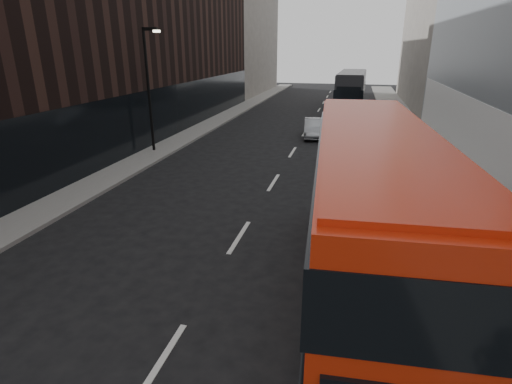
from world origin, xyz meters
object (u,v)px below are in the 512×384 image
Objects in this scene: red_bus at (369,210)px; car_a at (353,165)px; grey_bus at (351,89)px; street_lamp at (149,82)px; car_b at (314,128)px; car_c at (364,113)px.

car_a is at bearing 88.37° from red_bus.
street_lamp is at bearing -114.76° from grey_bus.
car_b is (9.03, 6.78, -3.53)m from street_lamp.
car_b is (-2.84, 9.50, -0.12)m from car_a.
car_a is (-0.36, 9.94, -1.69)m from red_bus.
grey_bus is 8.35m from car_c.
street_lamp reaches higher than grey_bus.
car_b is 0.83× the size of car_c.
car_c is at bearing 57.76° from car_b.
grey_bus is 15.82m from car_b.
red_bus is 2.82× the size of car_b.
car_a is at bearing -86.70° from grey_bus.
red_bus is 26.96m from car_c.
grey_bus is at bearing 87.82° from red_bus.
car_c is (12.63, 14.25, -3.50)m from street_lamp.
street_lamp reaches higher than car_c.
car_b is at bearing 36.93° from street_lamp.
red_bus reaches higher than car_b.
grey_bus is (11.29, 22.39, -2.19)m from street_lamp.
car_a is 0.95× the size of car_c.
car_a reaches higher than car_c.
car_b is 8.29m from car_c.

